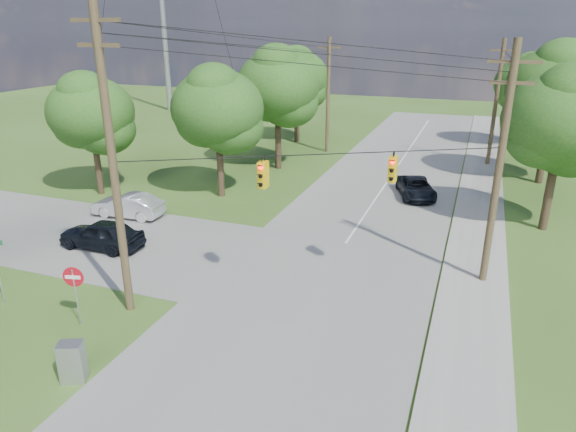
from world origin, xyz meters
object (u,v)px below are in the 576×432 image
at_px(pole_north_w, 328,95).
at_px(car_cross_silver, 128,205).
at_px(car_main_north, 416,188).
at_px(do_not_enter_sign, 74,283).
at_px(pole_ne, 499,165).
at_px(car_cross_dark, 102,234).
at_px(control_cabinet, 72,362).
at_px(pole_north_e, 496,103).
at_px(pole_sw, 112,161).

bearing_deg(pole_north_w, car_cross_silver, -106.93).
bearing_deg(car_main_north, do_not_enter_sign, -134.51).
xyz_separation_m(pole_north_w, do_not_enter_sign, (-0.69, -31.26, -3.34)).
relative_size(car_main_north, do_not_enter_sign, 1.85).
xyz_separation_m(car_main_north, do_not_enter_sign, (-10.12, -20.60, 1.13)).
distance_m(pole_ne, car_cross_silver, 20.78).
relative_size(car_cross_dark, control_cabinet, 3.20).
xyz_separation_m(pole_north_e, car_cross_dark, (-18.59, -25.04, -4.33)).
distance_m(pole_north_w, car_main_north, 14.91).
bearing_deg(do_not_enter_sign, car_cross_dark, 107.59).
xyz_separation_m(pole_sw, pole_ne, (13.50, 7.60, -0.76)).
xyz_separation_m(car_cross_silver, do_not_enter_sign, (5.61, -10.56, 1.04)).
bearing_deg(car_cross_dark, pole_ne, 98.26).
xyz_separation_m(pole_sw, car_main_north, (9.02, 18.95, -5.56)).
height_order(pole_sw, pole_north_w, pole_sw).
bearing_deg(car_cross_dark, control_cabinet, 33.62).
relative_size(car_cross_dark, do_not_enter_sign, 1.82).
relative_size(pole_sw, car_main_north, 2.63).
height_order(pole_sw, pole_ne, pole_sw).
distance_m(pole_sw, pole_north_w, 29.62).
xyz_separation_m(car_cross_silver, car_main_north, (15.72, 10.05, -0.09)).
relative_size(car_main_north, control_cabinet, 3.26).
distance_m(pole_sw, car_cross_dark, 8.73).
xyz_separation_m(pole_sw, control_cabinet, (1.10, -4.40, -5.53)).
bearing_deg(pole_ne, car_main_north, 111.52).
bearing_deg(car_cross_silver, pole_ne, 83.67).
bearing_deg(car_cross_silver, control_cabinet, 27.74).
height_order(pole_north_e, pole_north_w, same).
relative_size(pole_ne, pole_north_e, 1.05).
bearing_deg(control_cabinet, do_not_enter_sign, 104.99).
xyz_separation_m(car_cross_dark, control_cabinet, (6.19, -8.96, -0.10)).
bearing_deg(control_cabinet, car_main_north, 47.65).
relative_size(pole_north_w, control_cabinet, 7.14).
xyz_separation_m(pole_ne, car_cross_silver, (-20.20, 1.30, -4.72)).
distance_m(control_cabinet, do_not_enter_sign, 3.68).
xyz_separation_m(pole_sw, car_cross_dark, (-5.09, 4.56, -5.43)).
height_order(car_cross_dark, control_cabinet, car_cross_dark).
bearing_deg(pole_ne, control_cabinet, -135.94).
xyz_separation_m(car_cross_dark, car_main_north, (14.11, 14.38, -0.13)).
distance_m(pole_ne, car_cross_dark, 19.41).
height_order(car_cross_dark, car_cross_silver, car_cross_dark).
relative_size(pole_north_e, car_cross_silver, 2.29).
xyz_separation_m(pole_north_w, control_cabinet, (1.50, -34.00, -4.43)).
bearing_deg(control_cabinet, car_cross_dark, 101.02).
distance_m(pole_north_e, car_main_north, 12.39).
bearing_deg(car_cross_silver, car_cross_dark, 17.73).
height_order(pole_north_w, car_cross_silver, pole_north_w).
xyz_separation_m(pole_north_e, control_cabinet, (-12.40, -34.00, -4.43)).
bearing_deg(car_cross_silver, pole_sw, 34.33).
xyz_separation_m(pole_north_e, pole_north_w, (-13.90, 0.00, 0.00)).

